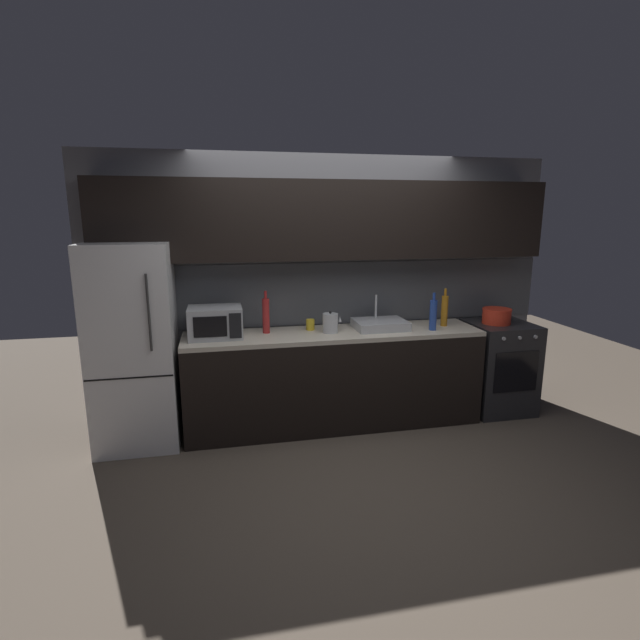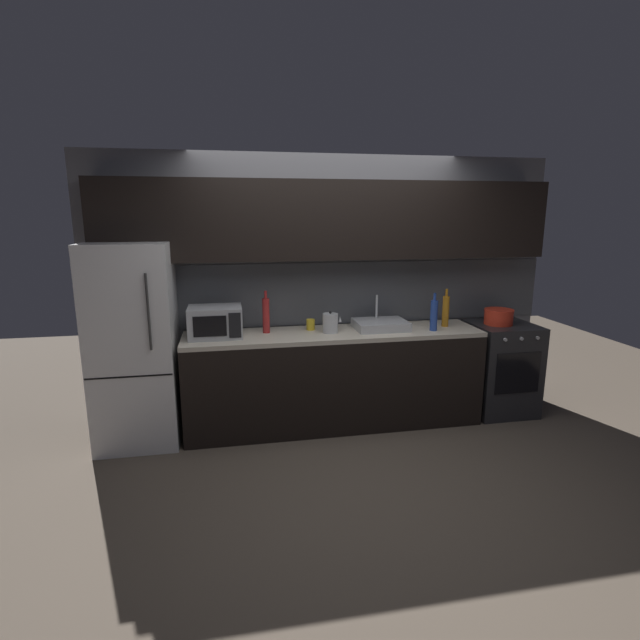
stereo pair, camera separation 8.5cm
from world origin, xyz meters
TOP-DOWN VIEW (x-y plane):
  - ground_plane at (0.00, 0.00)m, footprint 10.00×10.00m
  - back_wall at (0.00, 1.20)m, footprint 4.46×0.44m
  - counter_run at (0.00, 0.90)m, footprint 2.72×0.60m
  - refrigerator at (-1.74, 0.90)m, footprint 0.68×0.69m
  - oven_range at (1.70, 0.90)m, footprint 0.60×0.62m
  - microwave at (-1.06, 0.92)m, footprint 0.46×0.35m
  - sink_basin at (0.45, 0.93)m, footprint 0.48×0.38m
  - kettle at (-0.04, 0.88)m, footprint 0.18×0.14m
  - wine_bottle_amber at (1.09, 0.92)m, footprint 0.06×0.06m
  - wine_bottle_blue at (0.91, 0.78)m, footprint 0.07×0.07m
  - wine_bottle_red at (-0.61, 0.99)m, footprint 0.06×0.06m
  - mug_yellow at (-0.20, 1.02)m, footprint 0.08×0.08m
  - cooking_pot at (1.64, 0.90)m, footprint 0.28×0.28m

SIDE VIEW (x-z plane):
  - ground_plane at x=0.00m, z-range 0.00..0.00m
  - counter_run at x=0.00m, z-range 0.00..0.90m
  - oven_range at x=1.70m, z-range 0.00..0.90m
  - refrigerator at x=-1.74m, z-range 0.00..1.73m
  - sink_basin at x=0.45m, z-range 0.79..1.09m
  - mug_yellow at x=-0.20m, z-range 0.90..1.00m
  - cooking_pot at x=1.64m, z-range 0.90..1.05m
  - kettle at x=-0.04m, z-range 0.89..1.09m
  - microwave at x=-1.06m, z-range 0.90..1.17m
  - wine_bottle_blue at x=0.91m, z-range 0.87..1.22m
  - wine_bottle_amber at x=1.09m, z-range 0.87..1.23m
  - wine_bottle_red at x=-0.61m, z-range 0.87..1.26m
  - back_wall at x=0.00m, z-range 0.30..2.80m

